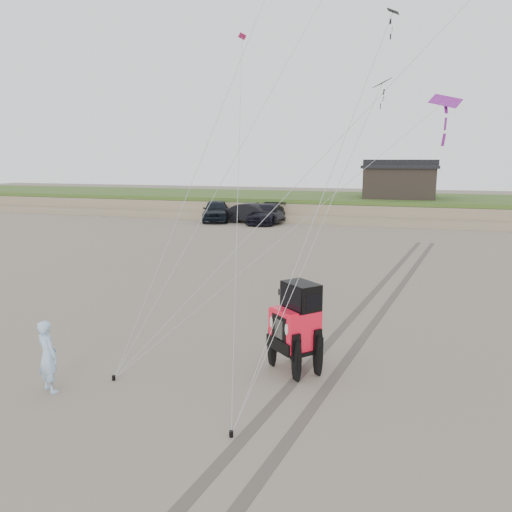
% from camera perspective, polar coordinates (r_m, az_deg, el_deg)
% --- Properties ---
extents(ground, '(160.00, 160.00, 0.00)m').
position_cam_1_polar(ground, '(11.19, -0.51, -16.35)').
color(ground, '#6B6054').
rests_on(ground, ground).
extents(dune_ridge, '(160.00, 14.25, 1.73)m').
position_cam_1_polar(dune_ridge, '(47.25, 13.51, 5.51)').
color(dune_ridge, '#7A6B54').
rests_on(dune_ridge, ground).
extents(cabin, '(6.40, 5.40, 3.35)m').
position_cam_1_polar(cabin, '(46.51, 16.09, 8.28)').
color(cabin, black).
rests_on(cabin, dune_ridge).
extents(truck_a, '(3.66, 5.61, 1.77)m').
position_cam_1_polar(truck_a, '(42.03, -4.60, 5.21)').
color(truck_a, black).
rests_on(truck_a, ground).
extents(truck_b, '(5.02, 2.41, 1.59)m').
position_cam_1_polar(truck_b, '(40.50, -0.17, 4.89)').
color(truck_b, black).
rests_on(truck_b, ground).
extents(truck_c, '(2.22, 5.36, 1.55)m').
position_cam_1_polar(truck_c, '(40.49, 1.20, 4.86)').
color(truck_c, black).
rests_on(truck_c, ground).
extents(jeep, '(4.69, 4.93, 1.77)m').
position_cam_1_polar(jeep, '(12.36, 4.46, -9.15)').
color(jeep, '#FF1630').
rests_on(jeep, ground).
extents(man, '(0.71, 0.60, 1.66)m').
position_cam_1_polar(man, '(12.23, -22.69, -10.52)').
color(man, '#8EBEDC').
rests_on(man, ground).
extents(kite_flock, '(10.99, 8.34, 7.00)m').
position_cam_1_polar(kite_flock, '(19.53, 17.51, 23.74)').
color(kite_flock, '#CC1968').
rests_on(kite_flock, ground).
extents(stake_main, '(0.08, 0.08, 0.12)m').
position_cam_1_polar(stake_main, '(12.59, -15.96, -13.24)').
color(stake_main, black).
rests_on(stake_main, ground).
extents(stake_aux, '(0.08, 0.08, 0.12)m').
position_cam_1_polar(stake_aux, '(9.97, -2.86, -19.65)').
color(stake_aux, black).
rests_on(stake_aux, ground).
extents(tire_tracks, '(5.22, 29.74, 0.01)m').
position_cam_1_polar(tire_tracks, '(18.23, 13.32, -5.64)').
color(tire_tracks, '#4C443D').
rests_on(tire_tracks, ground).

